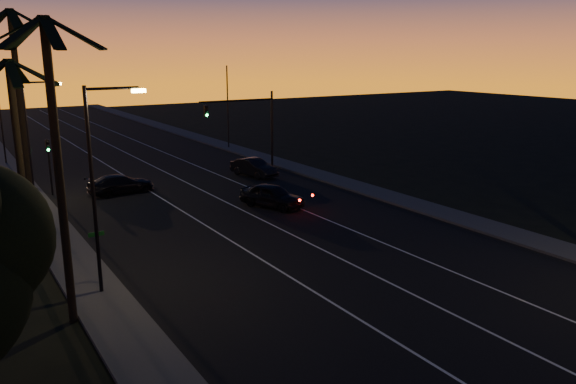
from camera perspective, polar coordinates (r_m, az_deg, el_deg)
road at (r=38.67m, az=-6.19°, el=-1.53°), size 20.00×170.00×0.01m
sidewalk_left at (r=35.44m, az=-22.70°, el=-3.88°), size 2.40×170.00×0.16m
sidewalk_right at (r=44.52m, az=6.85°, el=0.60°), size 2.40×170.00×0.16m
lane_stripe_left at (r=37.51m, az=-10.31°, el=-2.15°), size 0.12×160.00×0.01m
lane_stripe_mid at (r=38.88m, az=-5.53°, el=-1.41°), size 0.12×160.00×0.01m
lane_stripe_right at (r=40.50m, az=-1.11°, el=-0.72°), size 0.12×160.00×0.01m
palm_near at (r=22.11m, az=-22.52°, el=4.61°), size 4.25×4.16×11.53m
palm_mid at (r=28.03m, az=-25.75°, el=4.34°), size 4.25×4.16×10.03m
palm_far at (r=33.92m, az=-25.56°, el=8.12°), size 4.25×4.16×12.53m
streetlight_left_near at (r=24.71m, az=-18.65°, el=1.68°), size 2.55×0.26×9.00m
streetlight_left_far at (r=42.27m, az=-24.54°, el=5.61°), size 2.55×0.26×8.50m
street_sign at (r=26.59m, az=-18.77°, el=-5.70°), size 0.70×0.06×2.60m
signal_mast at (r=49.74m, az=-4.01°, el=7.56°), size 7.10×0.41×7.00m
signal_post at (r=44.69m, az=-23.13°, el=3.31°), size 0.28×0.37×4.20m
far_pole_left at (r=59.09m, az=-27.17°, el=6.80°), size 0.14×0.14×9.00m
far_pole_right at (r=62.15m, az=-6.14°, el=8.52°), size 0.14×0.14×9.00m
lead_car at (r=38.32m, az=-1.63°, el=-0.37°), size 3.71×5.42×1.58m
right_car at (r=48.07m, az=-3.49°, el=2.51°), size 2.58×4.83×1.51m
cross_car at (r=43.90m, az=-16.62°, el=0.79°), size 5.02×2.34×1.42m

